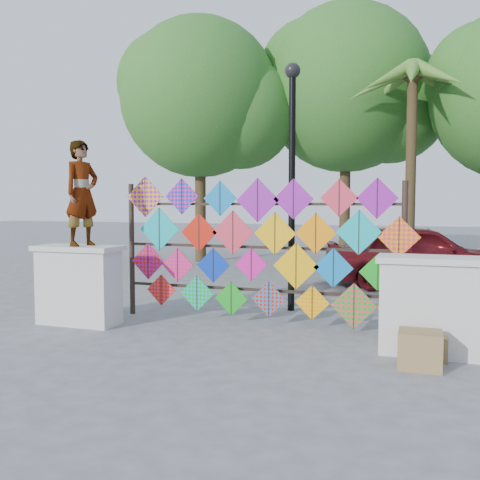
# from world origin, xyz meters

# --- Properties ---
(ground) EXTENTS (80.00, 80.00, 0.00)m
(ground) POSITION_xyz_m (0.00, 0.00, 0.00)
(ground) COLOR gray
(ground) RESTS_ON ground
(parapet_left) EXTENTS (1.40, 0.65, 1.28)m
(parapet_left) POSITION_xyz_m (-2.70, -0.20, 0.65)
(parapet_left) COLOR silver
(parapet_left) RESTS_ON ground
(parapet_right) EXTENTS (1.40, 0.65, 1.28)m
(parapet_right) POSITION_xyz_m (2.70, -0.20, 0.65)
(parapet_right) COLOR silver
(parapet_right) RESTS_ON ground
(kite_rack) EXTENTS (4.89, 0.24, 2.43)m
(kite_rack) POSITION_xyz_m (0.07, 0.73, 1.24)
(kite_rack) COLOR black
(kite_rack) RESTS_ON ground
(tree_west) EXTENTS (5.85, 5.20, 8.01)m
(tree_west) POSITION_xyz_m (-4.40, 9.03, 5.38)
(tree_west) COLOR #4C3B20
(tree_west) RESTS_ON ground
(tree_mid) EXTENTS (6.30, 5.60, 8.61)m
(tree_mid) POSITION_xyz_m (0.11, 11.03, 5.77)
(tree_mid) COLOR #4C3B20
(tree_mid) RESTS_ON ground
(palm_tree) EXTENTS (3.62, 3.62, 5.83)m
(palm_tree) POSITION_xyz_m (2.20, 8.00, 4.95)
(palm_tree) COLOR #4C3B20
(palm_tree) RESTS_ON ground
(vendor_woman) EXTENTS (0.56, 0.70, 1.68)m
(vendor_woman) POSITION_xyz_m (-2.60, -0.20, 2.12)
(vendor_woman) COLOR #99999E
(vendor_woman) RESTS_ON parapet_left
(sedan) EXTENTS (4.66, 2.73, 1.49)m
(sedan) POSITION_xyz_m (2.46, 5.67, 0.74)
(sedan) COLOR maroon
(sedan) RESTS_ON ground
(lamppost) EXTENTS (0.28, 0.28, 4.46)m
(lamppost) POSITION_xyz_m (0.30, 2.00, 2.69)
(lamppost) COLOR black
(lamppost) RESTS_ON ground
(cardboard_box_near) EXTENTS (0.50, 0.45, 0.45)m
(cardboard_box_near) POSITION_xyz_m (2.56, -0.85, 0.22)
(cardboard_box_near) COLOR #957248
(cardboard_box_near) RESTS_ON ground
(cardboard_box_far) EXTENTS (0.37, 0.34, 0.31)m
(cardboard_box_far) POSITION_xyz_m (2.70, -0.44, 0.16)
(cardboard_box_far) COLOR #957248
(cardboard_box_far) RESTS_ON ground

